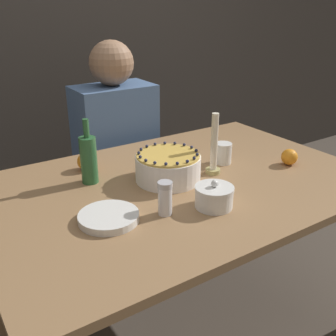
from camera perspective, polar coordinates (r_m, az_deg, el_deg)
ground_plane at (r=1.93m, az=1.47°, el=-22.77°), size 12.00×12.00×0.00m
wall_behind at (r=2.62m, az=-17.07°, el=20.24°), size 8.00×0.05×2.60m
dining_table at (r=1.54m, az=1.71°, el=-5.74°), size 1.44×0.96×0.76m
cake at (r=1.48m, az=0.00°, el=0.14°), size 0.25×0.25×0.12m
sugar_bowl at (r=1.30m, az=6.70°, el=-4.13°), size 0.13×0.13×0.10m
sugar_shaker at (r=1.24m, az=-0.43°, el=-4.38°), size 0.05×0.05×0.11m
plate_stack at (r=1.24m, az=-8.60°, el=-7.07°), size 0.19×0.19×0.02m
candle at (r=1.53m, az=6.67°, el=2.59°), size 0.06×0.06×0.24m
bottle at (r=1.47m, az=-11.44°, el=1.32°), size 0.06×0.06×0.24m
cup at (r=1.65m, az=7.99°, el=2.15°), size 0.07×0.07×0.09m
orange_fruit_0 at (r=1.70m, az=17.21°, el=1.54°), size 0.07×0.07×0.07m
orange_fruit_1 at (r=1.61m, az=-11.81°, el=0.95°), size 0.07×0.07×0.07m
person_man_blue_shirt at (r=2.15m, az=-7.36°, el=-0.54°), size 0.40×0.34×1.22m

